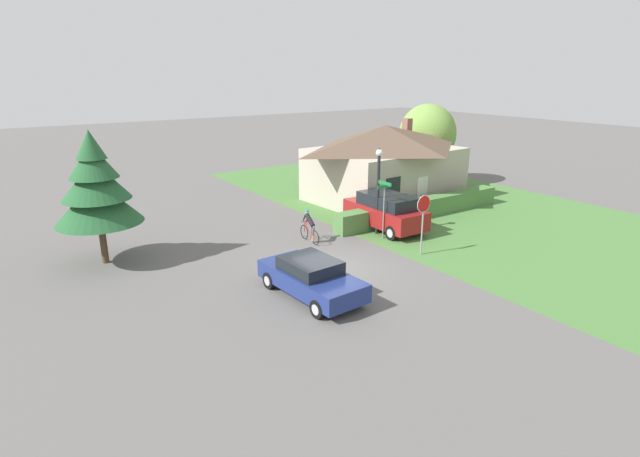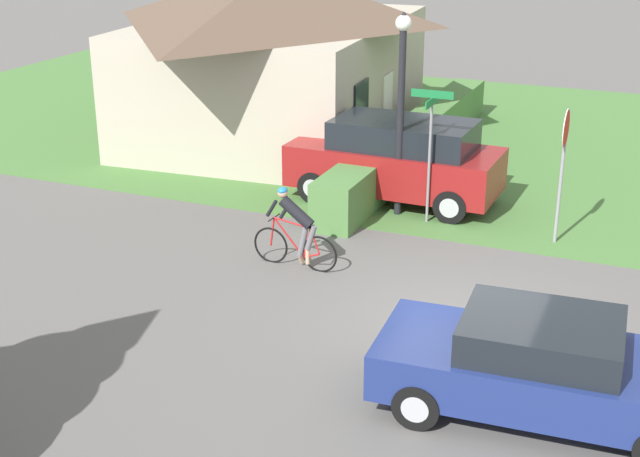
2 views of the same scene
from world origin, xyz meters
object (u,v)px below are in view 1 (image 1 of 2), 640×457
Objects in this scene: cyclist at (310,227)px; conifer_tall_near at (96,188)px; street_lamp at (378,181)px; street_name_sign at (384,200)px; sedan_left_lane at (311,278)px; stop_sign at (423,212)px; cottage_house at (384,162)px; parked_suv_right at (386,211)px; deciduous_tree_right at (427,134)px.

conifer_tall_near is at bearing 75.87° from cyclist.
street_lamp is 1.53× the size of street_name_sign.
stop_sign is at bearing -86.18° from sedan_left_lane.
cottage_house reaches higher than parked_suv_right.
parked_suv_right reaches higher than sedan_left_lane.
deciduous_tree_right is (11.14, 10.69, 1.62)m from stop_sign.
cyclist is 0.31× the size of deciduous_tree_right.
sedan_left_lane is 0.80× the size of deciduous_tree_right.
conifer_tall_near is 1.00× the size of deciduous_tree_right.
cottage_house is 2.09× the size of parked_suv_right.
sedan_left_lane is 0.80× the size of conifer_tall_near.
deciduous_tree_right is at bearing -63.36° from cyclist.
sedan_left_lane is 7.62m from street_name_sign.
cottage_house is at bearing -161.66° from deciduous_tree_right.
cottage_house is 17.59m from conifer_tall_near.
cottage_house reaches higher than sedan_left_lane.
deciduous_tree_right is at bearing -54.12° from parked_suv_right.
cyclist is 4.13m from street_lamp.
cyclist is 0.64× the size of stop_sign.
street_name_sign is (3.30, -1.60, 1.23)m from cyclist.
sedan_left_lane is at bearing -146.85° from deciduous_tree_right.
cyclist reaches higher than sedan_left_lane.
parked_suv_right is 1.66× the size of street_name_sign.
street_lamp is 0.77× the size of conifer_tall_near.
stop_sign is at bearing -125.26° from cottage_house.
cottage_house reaches higher than stop_sign.
street_name_sign is (6.62, 3.57, 1.25)m from sedan_left_lane.
cyclist is at bearing -16.86° from conifer_tall_near.
stop_sign reaches higher than parked_suv_right.
cyclist is 15.93m from deciduous_tree_right.
street_lamp reaches higher than stop_sign.
stop_sign reaches higher than cyclist.
street_lamp reaches higher than street_name_sign.
cyclist is 3.87m from street_name_sign.
sedan_left_lane is at bearing -147.81° from street_lamp.
parked_suv_right is 1.09× the size of street_lamp.
stop_sign is 0.48× the size of conifer_tall_near.
deciduous_tree_right is (10.80, 7.21, 0.88)m from street_lamp.
parked_suv_right is at bearing 20.98° from street_lamp.
cyclist is 0.31× the size of conifer_tall_near.
parked_suv_right is at bearing -62.42° from sedan_left_lane.
cyclist is 9.61m from conifer_tall_near.
street_lamp is (-0.86, -0.33, 1.74)m from parked_suv_right.
sedan_left_lane is 0.96× the size of parked_suv_right.
street_name_sign is at bearing -134.82° from cottage_house.
street_lamp reaches higher than cyclist.
cottage_house is 2.27× the size of street_lamp.
parked_suv_right is 0.83× the size of deciduous_tree_right.
parked_suv_right reaches higher than cyclist.
cottage_house reaches higher than street_name_sign.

